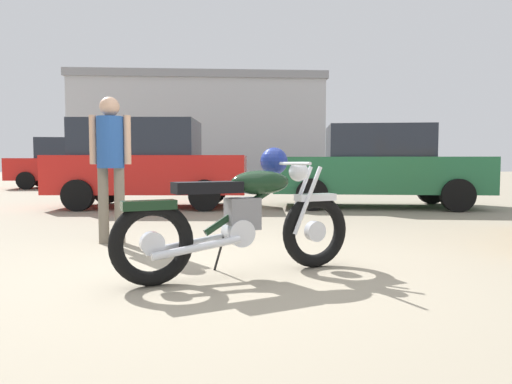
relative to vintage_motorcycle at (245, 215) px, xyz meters
The scene contains 8 objects.
ground_plane 0.51m from the vintage_motorcycle, 135.45° to the left, with size 80.00×80.00×0.00m, color gray.
vintage_motorcycle is the anchor object (origin of this frame).
bystander 2.21m from the vintage_motorcycle, 133.38° to the left, with size 0.46×0.30×1.66m.
dark_sedan_left 6.17m from the vintage_motorcycle, 107.27° to the left, with size 4.00×2.02×1.78m.
blue_hatchback_right 13.60m from the vintage_motorcycle, 67.80° to the left, with size 4.38×2.32×1.67m.
pale_sedan_back 6.36m from the vintage_motorcycle, 62.74° to the left, with size 4.41×2.39×1.67m.
red_hatchback_near 14.47m from the vintage_motorcycle, 113.68° to the left, with size 4.03×2.08×1.78m.
industrial_building 32.82m from the vintage_motorcycle, 93.81° to the left, with size 16.89×13.27×6.82m.
Camera 1 is at (-0.03, -3.88, 0.93)m, focal length 32.57 mm.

